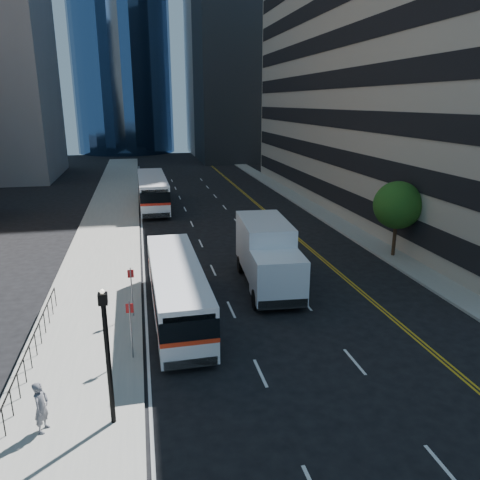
{
  "coord_description": "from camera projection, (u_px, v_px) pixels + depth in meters",
  "views": [
    {
      "loc": [
        -7.67,
        -19.63,
        10.25
      ],
      "look_at": [
        -2.39,
        4.99,
        2.8
      ],
      "focal_mm": 35.0,
      "sensor_mm": 36.0,
      "label": 1
    }
  ],
  "objects": [
    {
      "name": "ground",
      "position": [
        309.0,
        320.0,
        22.86
      ],
      "size": [
        160.0,
        160.0,
        0.0
      ],
      "primitive_type": "plane",
      "color": "black",
      "rests_on": "ground"
    },
    {
      "name": "bus_front",
      "position": [
        177.0,
        288.0,
        22.83
      ],
      "size": [
        2.48,
        10.71,
        2.75
      ],
      "rotation": [
        0.0,
        0.0,
        0.01
      ],
      "color": "silver",
      "rests_on": "ground"
    },
    {
      "name": "sidewalk_west",
      "position": [
        112.0,
        214.0,
        44.17
      ],
      "size": [
        5.0,
        90.0,
        0.15
      ],
      "primitive_type": "cube",
      "color": "gray",
      "rests_on": "ground"
    },
    {
      "name": "street_tree",
      "position": [
        398.0,
        205.0,
        31.13
      ],
      "size": [
        3.2,
        3.2,
        5.1
      ],
      "color": "#332114",
      "rests_on": "sidewalk_east"
    },
    {
      "name": "bus_rear",
      "position": [
        153.0,
        191.0,
        46.85
      ],
      "size": [
        2.78,
        12.21,
        3.14
      ],
      "rotation": [
        0.0,
        0.0,
        0.01
      ],
      "color": "white",
      "rests_on": "ground"
    },
    {
      "name": "pedestrian",
      "position": [
        41.0,
        407.0,
        14.73
      ],
      "size": [
        0.59,
        0.73,
        1.73
      ],
      "primitive_type": "imported",
      "rotation": [
        0.0,
        0.0,
        1.26
      ],
      "color": "#53545B",
      "rests_on": "sidewalk_west"
    },
    {
      "name": "box_truck",
      "position": [
        268.0,
        254.0,
        26.56
      ],
      "size": [
        3.14,
        7.83,
        3.67
      ],
      "rotation": [
        0.0,
        0.0,
        -0.07
      ],
      "color": "white",
      "rests_on": "ground"
    },
    {
      "name": "lamp_post",
      "position": [
        108.0,
        352.0,
        14.65
      ],
      "size": [
        0.28,
        0.28,
        4.56
      ],
      "color": "black",
      "rests_on": "sidewalk_west"
    },
    {
      "name": "parking_garage",
      "position": [
        474.0,
        78.0,
        45.9
      ],
      "size": [
        30.0,
        50.0,
        25.0
      ],
      "primitive_type": "cube",
      "color": "#9E9384",
      "rests_on": "ground"
    },
    {
      "name": "sidewalk_east",
      "position": [
        307.0,
        205.0,
        48.08
      ],
      "size": [
        2.0,
        90.0,
        0.15
      ],
      "primitive_type": "cube",
      "color": "gray",
      "rests_on": "ground"
    }
  ]
}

